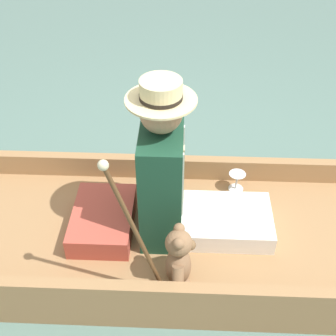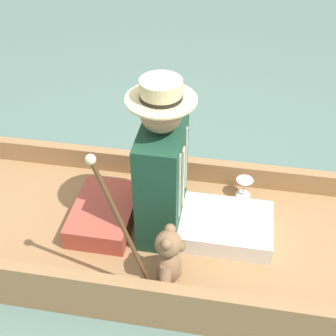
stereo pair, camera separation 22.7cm
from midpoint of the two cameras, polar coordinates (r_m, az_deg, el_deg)
ground_plane at (r=2.64m, az=3.14°, el=-10.09°), size 16.00×16.00×0.00m
punt_boat at (r=2.58m, az=3.21°, el=-8.80°), size 0.98×2.55×0.29m
seat_cushion at (r=2.55m, az=-5.25°, el=-5.69°), size 0.45×0.32×0.12m
seated_person at (r=2.33m, az=3.94°, el=-1.86°), size 0.39×0.74×0.89m
teddy_bear at (r=2.20m, az=3.14°, el=-11.20°), size 0.24×0.14×0.34m
wine_glass at (r=2.73m, az=11.66°, el=-2.05°), size 0.10×0.10×0.12m
walking_cane at (r=1.95m, az=-2.68°, el=-6.36°), size 0.04×0.26×0.79m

